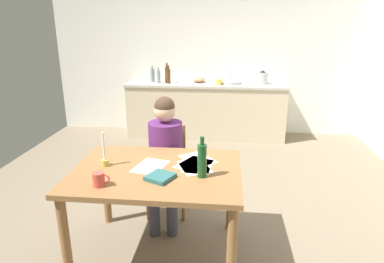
{
  "coord_description": "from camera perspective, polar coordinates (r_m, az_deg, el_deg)",
  "views": [
    {
      "loc": [
        0.33,
        -3.22,
        1.84
      ],
      "look_at": [
        0.02,
        -0.17,
        0.85
      ],
      "focal_mm": 31.73,
      "sensor_mm": 36.0,
      "label": 1
    }
  ],
  "objects": [
    {
      "name": "wine_glass_back_right",
      "position": [
        5.71,
        -0.59,
        9.55
      ],
      "size": [
        0.07,
        0.07,
        0.15
      ],
      "color": "silver",
      "rests_on": "kitchen_counter"
    },
    {
      "name": "wine_glass_near_sink",
      "position": [
        5.68,
        3.03,
        9.49
      ],
      "size": [
        0.07,
        0.07,
        0.15
      ],
      "color": "silver",
      "rests_on": "kitchen_counter"
    },
    {
      "name": "bottle_vinegar",
      "position": [
        5.55,
        -5.68,
        9.19
      ],
      "size": [
        0.06,
        0.06,
        0.25
      ],
      "color": "#8C999E",
      "rests_on": "kitchen_counter"
    },
    {
      "name": "wine_glass_by_kettle",
      "position": [
        5.69,
        2.02,
        9.51
      ],
      "size": [
        0.07,
        0.07,
        0.15
      ],
      "color": "silver",
      "rests_on": "kitchen_counter"
    },
    {
      "name": "kitchen_counter",
      "position": [
        5.65,
        2.34,
        3.68
      ],
      "size": [
        2.58,
        0.64,
        0.9
      ],
      "color": "beige",
      "rests_on": "ground"
    },
    {
      "name": "dining_table",
      "position": [
        2.68,
        -5.86,
        -8.4
      ],
      "size": [
        1.29,
        0.96,
        0.76
      ],
      "color": "olive",
      "rests_on": "ground"
    },
    {
      "name": "paper_bill",
      "position": [
        2.69,
        -7.01,
        -5.82
      ],
      "size": [
        0.27,
        0.34,
        0.0
      ],
      "primitive_type": "cube",
      "rotation": [
        0.0,
        0.0,
        -0.24
      ],
      "color": "white",
      "rests_on": "dining_table"
    },
    {
      "name": "bottle_wine_red",
      "position": [
        5.58,
        -4.23,
        9.57
      ],
      "size": [
        0.06,
        0.06,
        0.31
      ],
      "color": "#593319",
      "rests_on": "kitchen_counter"
    },
    {
      "name": "paper_receipt",
      "position": [
        2.81,
        0.95,
        -4.67
      ],
      "size": [
        0.35,
        0.36,
        0.0
      ],
      "primitive_type": "cube",
      "rotation": [
        0.0,
        0.0,
        0.65
      ],
      "color": "white",
      "rests_on": "dining_table"
    },
    {
      "name": "paper_notice",
      "position": [
        2.68,
        0.98,
        -5.81
      ],
      "size": [
        0.23,
        0.31,
        0.0
      ],
      "primitive_type": "cube",
      "rotation": [
        0.0,
        0.0,
        -0.08
      ],
      "color": "white",
      "rests_on": "dining_table"
    },
    {
      "name": "ground_plane",
      "position": [
        3.74,
        -0.01,
        -11.96
      ],
      "size": [
        5.2,
        5.2,
        0.04
      ],
      "primitive_type": "cube",
      "color": "#7A6B56"
    },
    {
      "name": "person_seated",
      "position": [
        3.19,
        -4.55,
        -3.49
      ],
      "size": [
        0.35,
        0.61,
        1.19
      ],
      "color": "#592666",
      "rests_on": "ground"
    },
    {
      "name": "wine_bottle_on_table",
      "position": [
        2.46,
        1.69,
        -4.82
      ],
      "size": [
        0.07,
        0.07,
        0.31
      ],
      "color": "#194C23",
      "rests_on": "dining_table"
    },
    {
      "name": "book_magazine",
      "position": [
        2.48,
        -5.37,
        -7.6
      ],
      "size": [
        0.23,
        0.24,
        0.03
      ],
      "primitive_type": "cube",
      "rotation": [
        0.0,
        0.0,
        -0.44
      ],
      "color": "#2B5F60",
      "rests_on": "dining_table"
    },
    {
      "name": "bottle_sauce",
      "position": [
        5.5,
        -3.97,
        9.33
      ],
      "size": [
        0.06,
        0.06,
        0.29
      ],
      "color": "#593319",
      "rests_on": "kitchen_counter"
    },
    {
      "name": "coffee_mug",
      "position": [
        2.44,
        -15.34,
        -7.75
      ],
      "size": [
        0.12,
        0.08,
        0.1
      ],
      "color": "#D84C3F",
      "rests_on": "dining_table"
    },
    {
      "name": "chair_at_table",
      "position": [
        3.4,
        -4.21,
        -5.66
      ],
      "size": [
        0.43,
        0.43,
        0.86
      ],
      "color": "olive",
      "rests_on": "ground"
    },
    {
      "name": "stovetop_kettle",
      "position": [
        5.55,
        11.73,
        8.84
      ],
      "size": [
        0.18,
        0.18,
        0.22
      ],
      "color": "#B7BABF",
      "rests_on": "kitchen_counter"
    },
    {
      "name": "bottle_oil",
      "position": [
        5.68,
        -6.7,
        9.4
      ],
      "size": [
        0.08,
        0.08,
        0.26
      ],
      "color": "#8C999E",
      "rests_on": "kitchen_counter"
    },
    {
      "name": "candlestick",
      "position": [
        2.75,
        -14.47,
        -4.1
      ],
      "size": [
        0.06,
        0.06,
        0.28
      ],
      "color": "gold",
      "rests_on": "dining_table"
    },
    {
      "name": "teacup_on_counter",
      "position": [
        5.39,
        4.5,
        8.3
      ],
      "size": [
        0.12,
        0.09,
        0.09
      ],
      "color": "#F2CC4C",
      "rests_on": "kitchen_counter"
    },
    {
      "name": "paper_envelope",
      "position": [
        2.72,
        0.34,
        -5.48
      ],
      "size": [
        0.32,
        0.36,
        0.0
      ],
      "primitive_type": "cube",
      "rotation": [
        0.0,
        0.0,
        -0.49
      ],
      "color": "white",
      "rests_on": "dining_table"
    },
    {
      "name": "paper_letter",
      "position": [
        2.67,
        0.43,
        -5.95
      ],
      "size": [
        0.31,
        0.36,
        0.0
      ],
      "primitive_type": "cube",
      "rotation": [
        0.0,
        0.0,
        0.41
      ],
      "color": "white",
      "rests_on": "dining_table"
    },
    {
      "name": "mixing_bowl",
      "position": [
        5.6,
        1.13,
        8.75
      ],
      "size": [
        0.21,
        0.21,
        0.09
      ],
      "primitive_type": "ellipsoid",
      "color": "tan",
      "rests_on": "kitchen_counter"
    },
    {
      "name": "wall_back",
      "position": [
        5.86,
        2.68,
        12.62
      ],
      "size": [
        5.2,
        0.12,
        2.6
      ],
      "primitive_type": "cube",
      "color": "silver",
      "rests_on": "ground"
    },
    {
      "name": "sink_unit",
      "position": [
        5.54,
        6.39,
        8.29
      ],
      "size": [
        0.36,
        0.36,
        0.24
      ],
      "color": "#B2B7BC",
      "rests_on": "kitchen_counter"
    },
    {
      "name": "wine_glass_back_left",
      "position": [
        5.69,
        0.85,
        9.53
      ],
      "size": [
        0.07,
        0.07,
        0.15
      ],
      "color": "silver",
      "rests_on": "kitchen_counter"
    }
  ]
}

